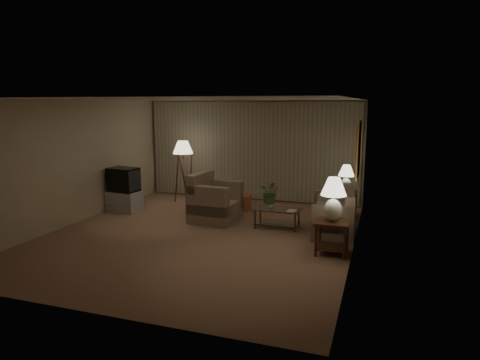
% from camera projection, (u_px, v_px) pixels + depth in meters
% --- Properties ---
extents(ground, '(7.00, 7.00, 0.00)m').
position_uv_depth(ground, '(201.00, 234.00, 8.70)').
color(ground, '#AA7E5D').
rests_on(ground, ground).
extents(room_shell, '(6.04, 7.02, 2.72)m').
position_uv_depth(room_shell, '(227.00, 142.00, 9.79)').
color(room_shell, beige).
rests_on(room_shell, ground).
extents(sofa, '(1.78, 1.17, 0.71)m').
position_uv_depth(sofa, '(332.00, 215.00, 8.83)').
color(sofa, gray).
rests_on(sofa, ground).
extents(armchair, '(1.15, 1.11, 0.86)m').
position_uv_depth(armchair, '(216.00, 202.00, 9.63)').
color(armchair, gray).
rests_on(armchair, ground).
extents(side_table_near, '(0.59, 0.59, 0.60)m').
position_uv_depth(side_table_near, '(332.00, 231.00, 7.52)').
color(side_table_near, '#351C0E').
rests_on(side_table_near, ground).
extents(side_table_far, '(0.55, 0.46, 0.60)m').
position_uv_depth(side_table_far, '(345.00, 200.00, 9.94)').
color(side_table_far, '#351C0E').
rests_on(side_table_far, ground).
extents(table_lamp_near, '(0.45, 0.45, 0.77)m').
position_uv_depth(table_lamp_near, '(334.00, 195.00, 7.40)').
color(table_lamp_near, white).
rests_on(table_lamp_near, side_table_near).
extents(table_lamp_far, '(0.37, 0.37, 0.63)m').
position_uv_depth(table_lamp_far, '(346.00, 176.00, 9.84)').
color(table_lamp_far, white).
rests_on(table_lamp_far, side_table_far).
extents(coffee_table, '(1.00, 0.55, 0.41)m').
position_uv_depth(coffee_table, '(277.00, 215.00, 9.11)').
color(coffee_table, silver).
rests_on(coffee_table, ground).
extents(tv_cabinet, '(0.92, 0.68, 0.50)m').
position_uv_depth(tv_cabinet, '(125.00, 201.00, 10.52)').
color(tv_cabinet, '#B1B1B4').
rests_on(tv_cabinet, ground).
extents(crt_tv, '(0.79, 0.64, 0.58)m').
position_uv_depth(crt_tv, '(123.00, 180.00, 10.42)').
color(crt_tv, black).
rests_on(crt_tv, tv_cabinet).
extents(floor_lamp, '(0.53, 0.53, 1.64)m').
position_uv_depth(floor_lamp, '(183.00, 170.00, 11.44)').
color(floor_lamp, '#351C0E').
rests_on(floor_lamp, ground).
extents(ottoman, '(0.69, 0.69, 0.38)m').
position_uv_depth(ottoman, '(240.00, 202.00, 10.68)').
color(ottoman, '#B4613C').
rests_on(ottoman, ground).
extents(vase, '(0.22, 0.22, 0.17)m').
position_uv_depth(vase, '(270.00, 204.00, 9.12)').
color(vase, silver).
rests_on(vase, coffee_table).
extents(flowers, '(0.54, 0.50, 0.50)m').
position_uv_depth(flowers, '(271.00, 189.00, 9.06)').
color(flowers, '#3F652D').
rests_on(flowers, vase).
extents(book, '(0.20, 0.25, 0.02)m').
position_uv_depth(book, '(288.00, 210.00, 8.91)').
color(book, olive).
rests_on(book, coffee_table).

